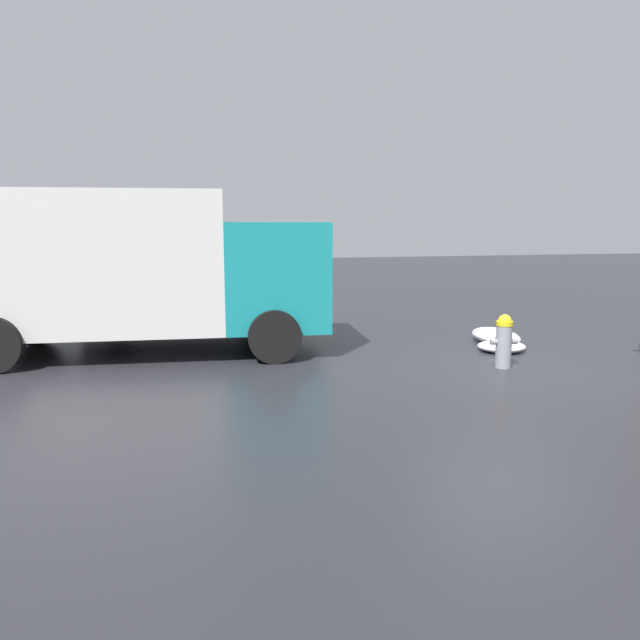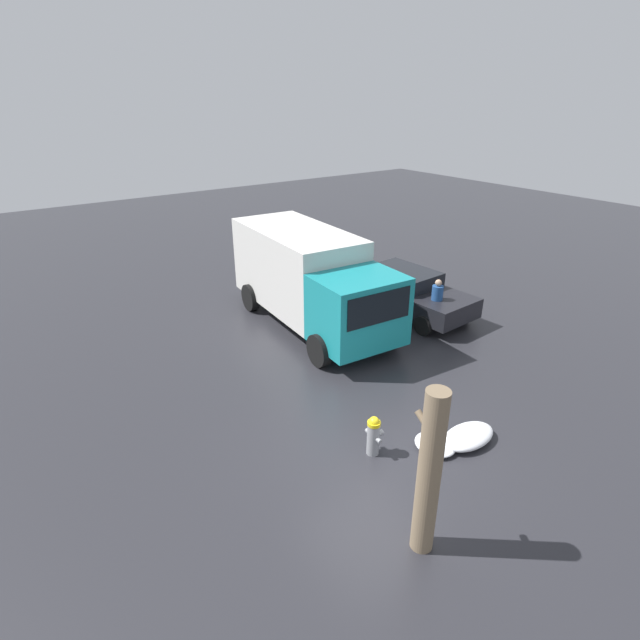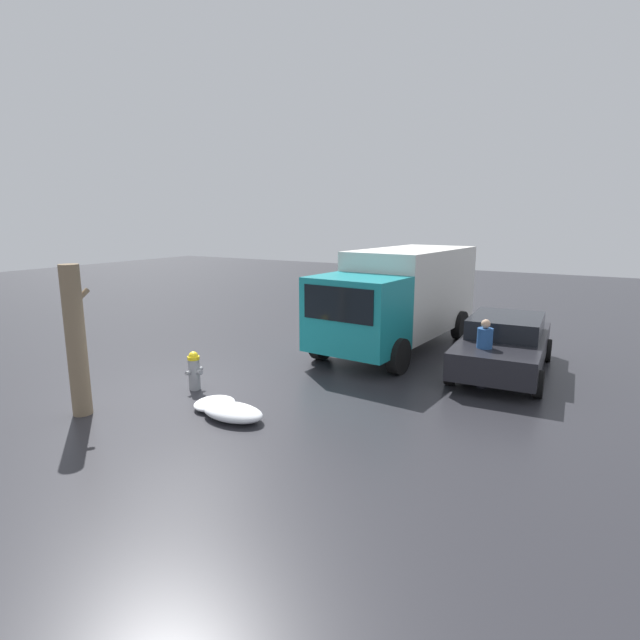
{
  "view_description": "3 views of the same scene",
  "coord_description": "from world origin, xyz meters",
  "px_view_note": "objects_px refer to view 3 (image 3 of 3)",
  "views": [
    {
      "loc": [
        5.22,
        8.93,
        2.37
      ],
      "look_at": [
        2.85,
        -0.91,
        0.75
      ],
      "focal_mm": 35.0,
      "sensor_mm": 36.0,
      "label": 1
    },
    {
      "loc": [
        -5.95,
        5.61,
        6.68
      ],
      "look_at": [
        3.56,
        -1.25,
        1.33
      ],
      "focal_mm": 28.0,
      "sensor_mm": 36.0,
      "label": 2
    },
    {
      "loc": [
        -7.8,
        -7.81,
        3.77
      ],
      "look_at": [
        3.51,
        -1.21,
        1.1
      ],
      "focal_mm": 28.0,
      "sensor_mm": 36.0,
      "label": 3
    }
  ],
  "objects_px": {
    "tree_trunk": "(76,341)",
    "pedestrian": "(484,351)",
    "fire_hydrant": "(194,370)",
    "delivery_truck": "(401,295)",
    "parked_car": "(504,343)"
  },
  "relations": [
    {
      "from": "tree_trunk",
      "to": "delivery_truck",
      "type": "height_order",
      "value": "tree_trunk"
    },
    {
      "from": "fire_hydrant",
      "to": "pedestrian",
      "type": "bearing_deg",
      "value": 35.73
    },
    {
      "from": "delivery_truck",
      "to": "pedestrian",
      "type": "height_order",
      "value": "delivery_truck"
    },
    {
      "from": "fire_hydrant",
      "to": "tree_trunk",
      "type": "relative_size",
      "value": 0.3
    },
    {
      "from": "tree_trunk",
      "to": "pedestrian",
      "type": "xyz_separation_m",
      "value": [
        5.57,
        -6.41,
        -0.62
      ]
    },
    {
      "from": "tree_trunk",
      "to": "delivery_truck",
      "type": "xyz_separation_m",
      "value": [
        8.09,
        -3.43,
        0.09
      ]
    },
    {
      "from": "fire_hydrant",
      "to": "delivery_truck",
      "type": "relative_size",
      "value": 0.13
    },
    {
      "from": "pedestrian",
      "to": "parked_car",
      "type": "xyz_separation_m",
      "value": [
        1.49,
        -0.17,
        -0.14
      ]
    },
    {
      "from": "pedestrian",
      "to": "parked_car",
      "type": "relative_size",
      "value": 0.34
    },
    {
      "from": "pedestrian",
      "to": "delivery_truck",
      "type": "bearing_deg",
      "value": -176.68
    },
    {
      "from": "tree_trunk",
      "to": "parked_car",
      "type": "relative_size",
      "value": 0.63
    },
    {
      "from": "pedestrian",
      "to": "parked_car",
      "type": "distance_m",
      "value": 1.51
    },
    {
      "from": "fire_hydrant",
      "to": "pedestrian",
      "type": "distance_m",
      "value": 6.51
    },
    {
      "from": "delivery_truck",
      "to": "pedestrian",
      "type": "xyz_separation_m",
      "value": [
        -2.52,
        -2.98,
        -0.71
      ]
    },
    {
      "from": "delivery_truck",
      "to": "parked_car",
      "type": "relative_size",
      "value": 1.44
    }
  ]
}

